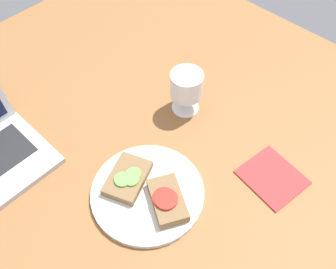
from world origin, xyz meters
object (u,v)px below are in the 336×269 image
(sandwich_with_tomato, at_px, (167,200))
(napkin, at_px, (272,177))
(sandwich_with_cucumber, at_px, (128,178))
(wine_glass, at_px, (186,86))
(plate, at_px, (148,193))

(sandwich_with_tomato, distance_m, napkin, 0.24)
(sandwich_with_cucumber, relative_size, wine_glass, 1.10)
(sandwich_with_cucumber, bearing_deg, plate, -78.20)
(sandwich_with_cucumber, height_order, wine_glass, wine_glass)
(sandwich_with_tomato, bearing_deg, plate, 100.50)
(wine_glass, bearing_deg, napkin, -94.01)
(sandwich_with_cucumber, distance_m, napkin, 0.32)
(plate, xyz_separation_m, sandwich_with_cucumber, (-0.01, 0.05, 0.02))
(sandwich_with_cucumber, bearing_deg, sandwich_with_tomato, -78.85)
(sandwich_with_cucumber, height_order, sandwich_with_tomato, sandwich_with_tomato)
(sandwich_with_cucumber, bearing_deg, wine_glass, 13.03)
(plate, distance_m, sandwich_with_cucumber, 0.05)
(sandwich_with_tomato, bearing_deg, sandwich_with_cucumber, 101.15)
(sandwich_with_tomato, relative_size, napkin, 0.97)
(sandwich_with_tomato, height_order, wine_glass, wine_glass)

